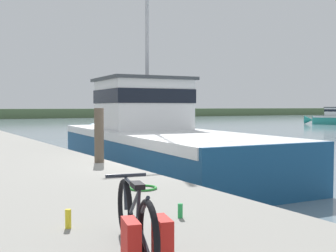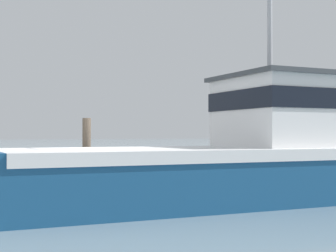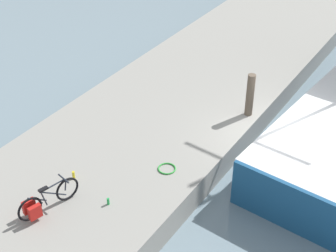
{
  "view_description": "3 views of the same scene",
  "coord_description": "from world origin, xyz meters",
  "views": [
    {
      "loc": [
        -5.6,
        -9.6,
        2.26
      ],
      "look_at": [
        -0.38,
        -0.91,
        1.8
      ],
      "focal_mm": 45.0,
      "sensor_mm": 36.0,
      "label": 1
    },
    {
      "loc": [
        12.8,
        -4.76,
        1.75
      ],
      "look_at": [
        0.35,
        2.29,
        1.98
      ],
      "focal_mm": 55.0,
      "sensor_mm": 36.0,
      "label": 2
    },
    {
      "loc": [
        3.71,
        -12.28,
        9.64
      ],
      "look_at": [
        -2.91,
        -1.97,
        1.34
      ],
      "focal_mm": 55.0,
      "sensor_mm": 36.0,
      "label": 3
    }
  ],
  "objects": [
    {
      "name": "far_shoreline",
      "position": [
        30.0,
        76.56,
        0.95
      ],
      "size": [
        180.0,
        5.0,
        1.89
      ],
      "primitive_type": "cube",
      "color": "#567047",
      "rests_on": "ground_plane"
    },
    {
      "name": "mooring_post",
      "position": [
        -1.55,
        0.61,
        1.52
      ],
      "size": [
        0.25,
        0.25,
        1.41
      ],
      "primitive_type": "cylinder",
      "color": "brown",
      "rests_on": "dock_pier"
    },
    {
      "name": "hose_coil",
      "position": [
        -2.22,
        -3.1,
        0.84
      ],
      "size": [
        0.5,
        0.5,
        0.04
      ],
      "primitive_type": "torus",
      "color": "green",
      "rests_on": "dock_pier"
    },
    {
      "name": "dock_pier",
      "position": [
        -3.97,
        0.0,
        0.41
      ],
      "size": [
        5.59,
        80.0,
        0.82
      ],
      "primitive_type": "cube",
      "color": "gray",
      "rests_on": "ground_plane"
    },
    {
      "name": "bicycle_touring",
      "position": [
        -3.83,
        -6.12,
        1.15
      ],
      "size": [
        0.69,
        1.67,
        0.72
      ],
      "rotation": [
        0.0,
        0.0,
        -0.25
      ],
      "color": "black",
      "rests_on": "dock_pier"
    },
    {
      "name": "water_bottle_by_bike",
      "position": [
        -2.69,
        -5.06,
        0.91
      ],
      "size": [
        0.07,
        0.07,
        0.19
      ],
      "primitive_type": "cylinder",
      "color": "green",
      "rests_on": "dock_pier"
    },
    {
      "name": "boat_blue_far",
      "position": [
        40.61,
        25.76,
        0.82
      ],
      "size": [
        4.85,
        6.71,
        2.27
      ],
      "rotation": [
        0.0,
        0.0,
        0.56
      ],
      "color": "teal",
      "rests_on": "ground_plane"
    },
    {
      "name": "water_bottle_on_curb",
      "position": [
        -4.08,
        -4.77,
        0.93
      ],
      "size": [
        0.07,
        0.07,
        0.23
      ],
      "primitive_type": "cylinder",
      "color": "yellow",
      "rests_on": "dock_pier"
    },
    {
      "name": "ground_plane",
      "position": [
        0.0,
        0.0,
        0.0
      ],
      "size": [
        320.0,
        320.0,
        0.0
      ],
      "primitive_type": "plane",
      "color": "gray"
    },
    {
      "name": "fishing_boat_main",
      "position": [
        1.93,
        4.08,
        1.16
      ],
      "size": [
        4.88,
        14.73,
        9.95
      ],
      "rotation": [
        0.0,
        0.0,
        -0.09
      ],
      "color": "navy",
      "rests_on": "ground_plane"
    }
  ]
}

